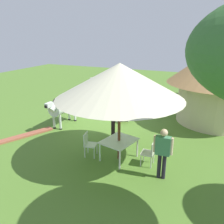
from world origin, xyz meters
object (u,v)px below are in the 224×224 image
guest_behind_table (163,149)px  zebra_by_umbrella (63,106)px  shade_umbrella (120,81)px  patio_chair_near_hut (89,143)px  guest_beside_umbrella (113,115)px  striped_lounge_chair (122,117)px  standing_watcher (100,96)px  thatched_hut (220,78)px  patio_dining_table (119,142)px  zebra_nearest_camera (96,88)px  acacia_tree_left_background (224,45)px  patio_chair_east_end (150,152)px

guest_behind_table → zebra_by_umbrella: (-2.57, -5.44, -0.02)m
shade_umbrella → patio_chair_near_hut: size_ratio=4.81×
guest_beside_umbrella → striped_lounge_chair: bearing=-33.4°
standing_watcher → patio_chair_near_hut: bearing=73.5°
striped_lounge_chair → thatched_hut: bearing=-32.3°
thatched_hut → patio_dining_table: (5.53, -3.09, -1.64)m
guest_behind_table → zebra_nearest_camera: bearing=128.4°
zebra_by_umbrella → patio_chair_near_hut: bearing=140.1°
shade_umbrella → zebra_nearest_camera: (-6.14, -4.12, -1.88)m
thatched_hut → zebra_by_umbrella: 7.81m
shade_umbrella → patio_chair_near_hut: 2.63m
standing_watcher → striped_lounge_chair: standing_watcher is taller
thatched_hut → zebra_nearest_camera: thatched_hut is taller
shade_umbrella → zebra_nearest_camera: 7.63m
thatched_hut → guest_beside_umbrella: (3.86, -4.05, -1.29)m
thatched_hut → zebra_nearest_camera: size_ratio=2.97×
zebra_nearest_camera → acacia_tree_left_background: size_ratio=0.36×
patio_chair_near_hut → zebra_by_umbrella: 3.49m
patio_dining_table → guest_behind_table: size_ratio=0.85×
zebra_by_umbrella → thatched_hut: bearing=-152.3°
shade_umbrella → zebra_by_umbrella: shade_umbrella is taller
shade_umbrella → guest_beside_umbrella: bearing=-150.1°
zebra_by_umbrella → shade_umbrella: bearing=152.4°
striped_lounge_chair → patio_chair_near_hut: bearing=-143.4°
guest_behind_table → acacia_tree_left_background: size_ratio=0.35×
thatched_hut → striped_lounge_chair: bearing=-66.2°
thatched_hut → patio_dining_table: thatched_hut is taller
zebra_by_umbrella → striped_lounge_chair: bearing=-146.7°
patio_chair_east_end → patio_chair_near_hut: size_ratio=1.00×
thatched_hut → zebra_by_umbrella: thatched_hut is taller
patio_dining_table → striped_lounge_chair: (-3.59, -1.30, -0.40)m
shade_umbrella → patio_chair_near_hut: (0.24, -1.12, -2.36)m
thatched_hut → standing_watcher: size_ratio=3.04×
shade_umbrella → acacia_tree_left_background: 10.22m
zebra_by_umbrella → zebra_nearest_camera: bearing=-84.5°
guest_beside_umbrella → zebra_nearest_camera: size_ratio=0.97×
patio_chair_east_end → acacia_tree_left_background: (-9.67, 1.98, 3.14)m
striped_lounge_chair → zebra_nearest_camera: bearing=81.8°
patio_chair_near_hut → striped_lounge_chair: patio_chair_near_hut is taller
shade_umbrella → standing_watcher: shade_umbrella is taller
striped_lounge_chair → acacia_tree_left_background: 8.28m
patio_chair_east_end → standing_watcher: size_ratio=0.53×
shade_umbrella → guest_behind_table: 2.58m
patio_dining_table → striped_lounge_chair: 3.84m
shade_umbrella → guest_behind_table: size_ratio=2.58×
guest_beside_umbrella → zebra_nearest_camera: 5.47m
patio_dining_table → zebra_nearest_camera: (-6.14, -4.12, 0.35)m
thatched_hut → guest_beside_umbrella: size_ratio=3.08×
shade_umbrella → patio_chair_east_end: size_ratio=4.81×
patio_chair_near_hut → guest_behind_table: 2.86m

